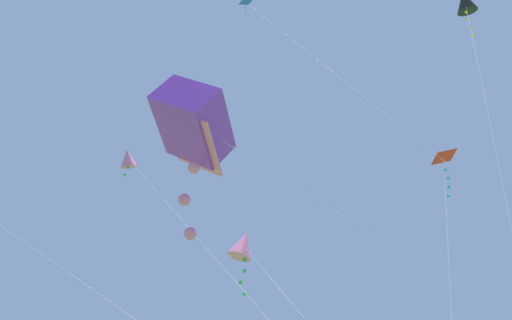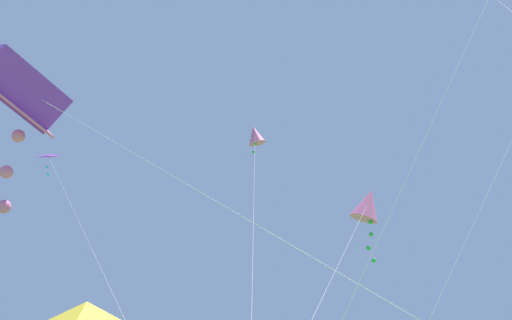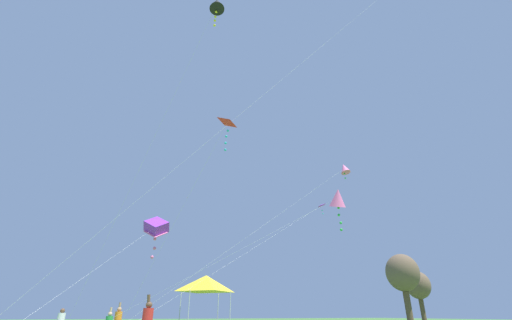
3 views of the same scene
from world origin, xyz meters
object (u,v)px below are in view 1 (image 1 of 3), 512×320
object	(u,v)px
kite_red_delta_0	(444,160)
kite_pink_diamond_3	(243,245)
kite_black_diamond_6	(465,2)
kite_purple_box_1	(193,125)
kite_pink_diamond_5	(128,158)
kite_blue_delta_2	(249,4)

from	to	relation	value
kite_red_delta_0	kite_pink_diamond_3	bearing A→B (deg)	107.18
kite_red_delta_0	kite_black_diamond_6	world-z (taller)	kite_black_diamond_6
kite_purple_box_1	kite_pink_diamond_5	xyz separation A→B (m)	(5.49, 13.12, 4.65)
kite_pink_diamond_3	kite_purple_box_1	bearing A→B (deg)	-133.86
kite_purple_box_1	kite_blue_delta_2	size ratio (longest dim) A/B	0.39
kite_blue_delta_2	kite_pink_diamond_3	world-z (taller)	kite_blue_delta_2
kite_blue_delta_2	kite_pink_diamond_3	bearing A→B (deg)	-131.40
kite_red_delta_0	kite_pink_diamond_5	size ratio (longest dim) A/B	0.62
kite_black_diamond_6	kite_pink_diamond_5	bearing A→B (deg)	119.21
kite_pink_diamond_5	kite_black_diamond_6	distance (m)	15.37
kite_pink_diamond_3	kite_black_diamond_6	world-z (taller)	kite_black_diamond_6
kite_red_delta_0	kite_blue_delta_2	distance (m)	21.44
kite_purple_box_1	kite_pink_diamond_5	world-z (taller)	kite_pink_diamond_5
kite_red_delta_0	kite_purple_box_1	distance (m)	11.99
kite_blue_delta_2	kite_black_diamond_6	size ratio (longest dim) A/B	1.56
kite_pink_diamond_3	kite_pink_diamond_5	size ratio (longest dim) A/B	0.87
kite_black_diamond_6	kite_pink_diamond_3	bearing A→B (deg)	111.10
kite_pink_diamond_3	kite_red_delta_0	bearing A→B (deg)	-72.82
kite_pink_diamond_3	kite_black_diamond_6	size ratio (longest dim) A/B	0.84
kite_pink_diamond_3	kite_pink_diamond_5	bearing A→B (deg)	134.90
kite_blue_delta_2	kite_black_diamond_6	world-z (taller)	kite_blue_delta_2
kite_black_diamond_6	kite_purple_box_1	bearing A→B (deg)	-178.59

